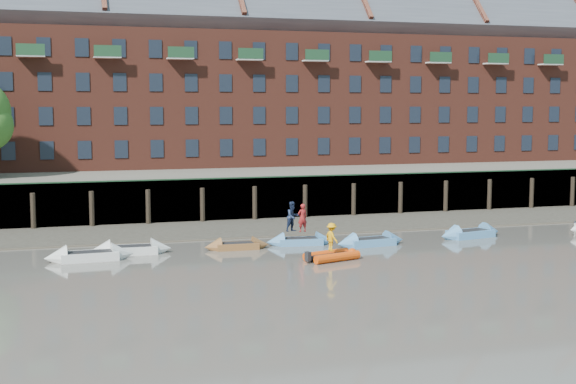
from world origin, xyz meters
name	(u,v)px	position (x,y,z in m)	size (l,w,h in m)	color
ground	(398,278)	(0.00, 0.00, 0.00)	(220.00, 220.00, 0.00)	#5F5952
foreshore	(294,226)	(0.00, 18.00, 0.00)	(110.00, 8.00, 0.50)	#3D382F
mud_band	(309,234)	(0.00, 14.60, 0.00)	(110.00, 1.60, 0.10)	#4C4336
river_wall	(278,198)	(0.00, 22.38, 1.59)	(110.00, 1.23, 3.30)	#2D2A26
bank_terrace	(238,182)	(0.00, 36.00, 1.60)	(110.00, 28.00, 3.20)	#5E594D
apartment_terrace	(235,60)	(0.00, 36.99, 12.82)	(80.60, 15.56, 20.98)	brown
rowboat_0	(89,256)	(-14.77, 9.19, 0.25)	(5.00, 1.69, 1.43)	silver
rowboat_1	(131,250)	(-12.33, 10.52, 0.24)	(4.80, 1.57, 1.38)	silver
rowboat_2	(237,246)	(-6.00, 10.27, 0.20)	(4.00, 1.24, 1.15)	brown
rowboat_3	(300,241)	(-1.85, 10.67, 0.22)	(4.36, 1.66, 1.24)	#4E88BB
rowboat_4	(371,242)	(2.27, 9.15, 0.24)	(4.74, 1.86, 1.34)	#4E88BB
rowboat_6	(470,234)	(9.79, 10.15, 0.25)	(5.02, 2.35, 1.40)	#4E88BB
rib_tender	(334,256)	(-1.50, 5.45, 0.25)	(3.34, 2.36, 0.56)	#DC440A
person_rower_a	(302,218)	(-1.74, 10.57, 1.71)	(0.64, 0.42, 1.76)	maroon
person_rower_b	(293,217)	(-2.29, 10.85, 1.78)	(0.92, 0.72, 1.89)	#19233F
person_rib_crew	(332,237)	(-1.66, 5.35, 1.33)	(1.03, 0.59, 1.60)	orange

